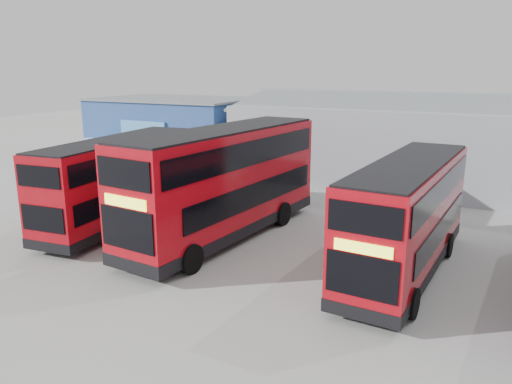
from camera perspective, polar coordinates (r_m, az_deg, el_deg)
name	(u,v)px	position (r m, az deg, el deg)	size (l,w,h in m)	color
ground_plane	(203,272)	(19.10, -6.11, -9.07)	(120.00, 120.00, 0.00)	gray
office_block	(176,130)	(40.64, -9.10, 6.99)	(12.30, 8.32, 5.12)	navy
maintenance_shed	(477,146)	(35.05, 23.92, 4.88)	(30.50, 12.00, 5.89)	#979CA5
double_decker_left	(119,182)	(24.85, -15.37, 1.06)	(3.37, 10.15, 4.22)	#AB0914
double_decker_centre	(224,184)	(22.08, -3.64, 0.88)	(3.90, 11.85, 4.93)	#AB0914
double_decker_right	(407,218)	(19.09, 16.83, -2.91)	(3.04, 10.14, 4.23)	#AB0914
panel_van	(90,154)	(39.24, -18.48, 4.14)	(3.73, 5.23, 2.14)	white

